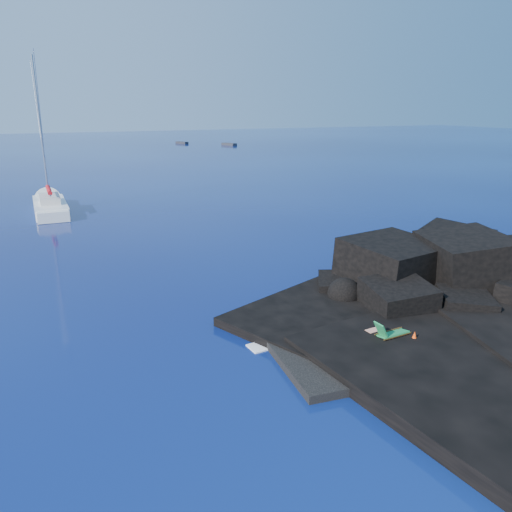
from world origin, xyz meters
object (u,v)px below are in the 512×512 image
(deck_chair, at_px, (393,329))
(distant_boat_a, at_px, (182,144))
(marker_cone, at_px, (414,338))
(sailboat, at_px, (51,212))
(sunbather, at_px, (374,332))
(distant_boat_b, at_px, (229,145))

(deck_chair, xyz_separation_m, distant_boat_a, (26.37, 123.15, -0.91))
(deck_chair, height_order, marker_cone, deck_chair)
(sailboat, relative_size, marker_cone, 25.97)
(sunbather, height_order, distant_boat_b, sunbather)
(sailboat, height_order, deck_chair, sailboat)
(sunbather, xyz_separation_m, distant_boat_a, (26.82, 122.40, -0.54))
(sailboat, bearing_deg, deck_chair, -72.37)
(distant_boat_a, xyz_separation_m, distant_boat_b, (9.74, -11.35, 0.00))
(sailboat, distance_m, marker_cone, 40.44)
(sunbather, relative_size, distant_boat_a, 0.49)
(distant_boat_a, relative_size, distant_boat_b, 0.88)
(distant_boat_b, bearing_deg, distant_boat_a, 110.19)
(deck_chair, distance_m, sunbather, 0.95)
(marker_cone, distance_m, distant_boat_b, 117.87)
(deck_chair, bearing_deg, marker_cone, -46.57)
(marker_cone, height_order, distant_boat_a, marker_cone)
(sunbather, bearing_deg, marker_cone, -55.93)
(sailboat, relative_size, sunbather, 7.35)
(sailboat, xyz_separation_m, deck_chair, (12.16, -37.74, 0.91))
(deck_chair, bearing_deg, distant_boat_a, 74.27)
(sunbather, height_order, marker_cone, marker_cone)
(sailboat, height_order, distant_boat_b, sailboat)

